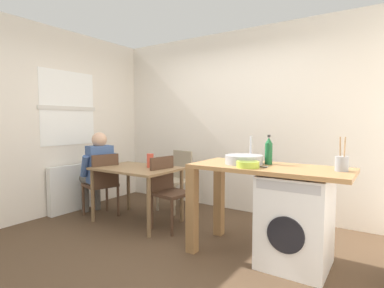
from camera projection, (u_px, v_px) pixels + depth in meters
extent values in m
plane|color=#4C3826|center=(166.00, 248.00, 3.24)|extent=(5.46, 5.46, 0.00)
cube|color=silver|center=(237.00, 122.00, 4.59)|extent=(4.60, 0.10, 2.70)
cube|color=silver|center=(48.00, 122.00, 4.32)|extent=(0.10, 3.80, 2.70)
cube|color=white|center=(68.00, 108.00, 4.53)|extent=(0.01, 0.90, 1.10)
cube|color=beige|center=(68.00, 108.00, 4.52)|extent=(0.02, 0.96, 0.06)
cube|color=white|center=(74.00, 188.00, 4.57)|extent=(0.10, 0.80, 0.70)
cube|color=olive|center=(137.00, 168.00, 4.03)|extent=(1.10, 0.76, 0.03)
cylinder|color=brown|center=(93.00, 196.00, 4.06)|extent=(0.05, 0.05, 0.71)
cylinder|color=brown|center=(149.00, 207.00, 3.51)|extent=(0.05, 0.05, 0.71)
cylinder|color=brown|center=(128.00, 187.00, 4.61)|extent=(0.05, 0.05, 0.71)
cylinder|color=brown|center=(182.00, 196.00, 4.06)|extent=(0.05, 0.05, 0.71)
cube|color=#4C3323|center=(100.00, 185.00, 4.31)|extent=(0.49, 0.49, 0.04)
cube|color=#4C3323|center=(106.00, 171.00, 4.16)|extent=(0.14, 0.38, 0.45)
cylinder|color=#4C3323|center=(83.00, 200.00, 4.34)|extent=(0.04, 0.04, 0.45)
cylinder|color=#4C3323|center=(107.00, 196.00, 4.58)|extent=(0.04, 0.04, 0.45)
cylinder|color=#4C3323|center=(94.00, 205.00, 4.07)|extent=(0.04, 0.04, 0.45)
cylinder|color=#4C3323|center=(118.00, 201.00, 4.31)|extent=(0.04, 0.04, 0.45)
cube|color=#4C3323|center=(172.00, 193.00, 3.79)|extent=(0.45, 0.45, 0.04)
cube|color=#4C3323|center=(162.00, 174.00, 3.89)|extent=(0.09, 0.38, 0.45)
cylinder|color=#4C3323|center=(192.00, 211.00, 3.82)|extent=(0.04, 0.04, 0.45)
cylinder|color=#4C3323|center=(172.00, 217.00, 3.55)|extent=(0.04, 0.04, 0.45)
cylinder|color=#4C3323|center=(172.00, 205.00, 4.06)|extent=(0.04, 0.04, 0.45)
cylinder|color=#4C3323|center=(152.00, 211.00, 3.79)|extent=(0.04, 0.04, 0.45)
cube|color=gray|center=(174.00, 181.00, 4.58)|extent=(0.46, 0.46, 0.04)
cube|color=gray|center=(183.00, 165.00, 4.69)|extent=(0.38, 0.10, 0.45)
cylinder|color=gray|center=(174.00, 200.00, 4.34)|extent=(0.04, 0.04, 0.45)
cylinder|color=gray|center=(158.00, 196.00, 4.58)|extent=(0.04, 0.04, 0.45)
cylinder|color=gray|center=(191.00, 196.00, 4.60)|extent=(0.04, 0.04, 0.45)
cylinder|color=gray|center=(175.00, 192.00, 4.85)|extent=(0.04, 0.04, 0.45)
cylinder|color=#595651|center=(85.00, 197.00, 4.52)|extent=(0.11, 0.11, 0.45)
cylinder|color=#595651|center=(97.00, 195.00, 4.64)|extent=(0.11, 0.11, 0.45)
cylinder|color=#595651|center=(89.00, 180.00, 4.38)|extent=(0.42, 0.24, 0.14)
cylinder|color=#595651|center=(101.00, 179.00, 4.50)|extent=(0.42, 0.24, 0.14)
cube|color=#3F598C|center=(100.00, 164.00, 4.29)|extent=(0.28, 0.38, 0.52)
cylinder|color=#3F598C|center=(85.00, 166.00, 4.16)|extent=(0.20, 0.14, 0.31)
cylinder|color=#3F598C|center=(113.00, 163.00, 4.44)|extent=(0.20, 0.14, 0.31)
sphere|color=tan|center=(99.00, 140.00, 4.26)|extent=(0.21, 0.21, 0.21)
sphere|color=black|center=(98.00, 145.00, 4.31)|extent=(0.12, 0.12, 0.12)
cube|color=#9E7042|center=(269.00, 168.00, 2.93)|extent=(1.50, 0.68, 0.04)
cube|color=olive|center=(192.00, 210.00, 3.10)|extent=(0.10, 0.10, 0.88)
cube|color=olive|center=(219.00, 198.00, 3.59)|extent=(0.10, 0.10, 0.88)
cube|color=white|center=(295.00, 220.00, 2.82)|extent=(0.60, 0.60, 0.86)
cylinder|color=black|center=(286.00, 235.00, 2.57)|extent=(0.32, 0.02, 0.32)
cube|color=#B2B2B7|center=(287.00, 187.00, 2.54)|extent=(0.54, 0.01, 0.08)
cylinder|color=#9EA0A5|center=(244.00, 160.00, 3.07)|extent=(0.38, 0.38, 0.09)
cylinder|color=#B2B2B7|center=(251.00, 149.00, 3.21)|extent=(0.02, 0.02, 0.28)
cylinder|color=#19592D|center=(269.00, 154.00, 3.04)|extent=(0.07, 0.07, 0.21)
cone|color=#19592D|center=(269.00, 140.00, 3.03)|extent=(0.07, 0.07, 0.06)
cylinder|color=#262626|center=(269.00, 136.00, 3.03)|extent=(0.03, 0.03, 0.02)
cylinder|color=#A8C63D|center=(248.00, 164.00, 2.83)|extent=(0.21, 0.21, 0.06)
cylinder|color=olive|center=(248.00, 163.00, 2.83)|extent=(0.17, 0.17, 0.03)
cylinder|color=gray|center=(342.00, 164.00, 2.61)|extent=(0.11, 0.11, 0.13)
cylinder|color=#99724C|center=(340.00, 147.00, 2.62)|extent=(0.01, 0.04, 0.18)
cylinder|color=#99724C|center=(345.00, 147.00, 2.58)|extent=(0.01, 0.05, 0.18)
cylinder|color=#D84C38|center=(150.00, 160.00, 4.02)|extent=(0.09, 0.09, 0.19)
cube|color=#B2B2B7|center=(260.00, 166.00, 2.87)|extent=(0.15, 0.06, 0.01)
cube|color=#262628|center=(260.00, 166.00, 2.87)|extent=(0.15, 0.06, 0.01)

